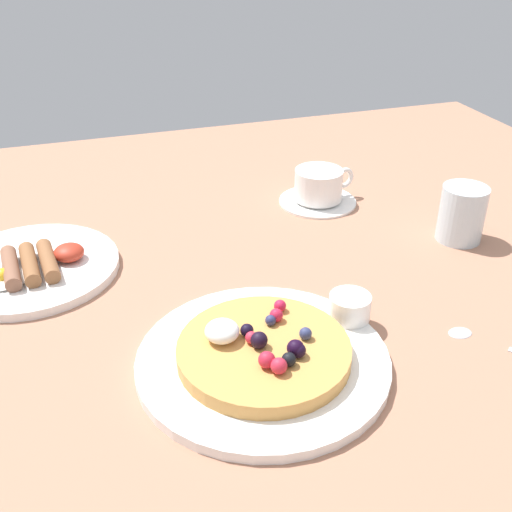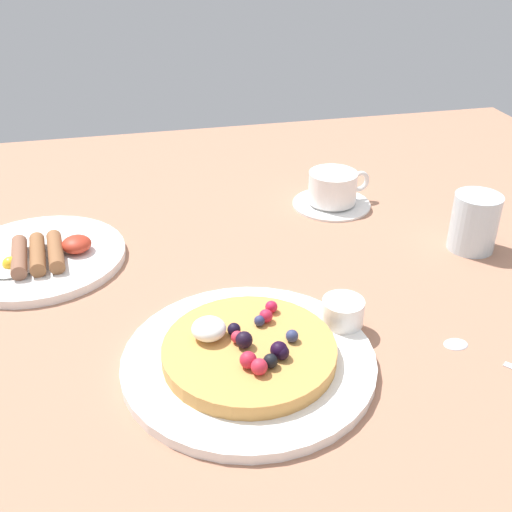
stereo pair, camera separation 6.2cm
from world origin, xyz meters
The scene contains 10 objects.
ground_plane centered at (0.00, 0.00, -1.50)cm, with size 156.68×125.98×3.00cm, color #A67258.
pancake_plate centered at (0.31, -17.12, 0.62)cm, with size 27.40×27.40×1.24cm, color white.
pancake_with_berries centered at (-0.13, -17.37, 2.31)cm, with size 18.61×18.61×3.97cm.
syrup_ramekin centered at (11.87, -13.54, 2.78)cm, with size 4.87×4.87×3.00cm.
breakfast_plate centered at (-23.69, 11.11, 0.61)cm, with size 23.67×23.67×1.22cm, color white.
fried_breakfast centered at (-23.07, 9.15, 2.16)cm, with size 13.97×9.85×2.44cm.
coffee_saucer centered at (21.98, 19.27, 0.37)cm, with size 12.81×12.81×0.74cm, color white.
coffee_cup centered at (22.13, 19.29, 3.34)cm, with size 10.68×7.88×5.01cm.
teaspoon centered at (26.50, -22.43, 0.24)cm, with size 11.99×14.22×0.60cm.
water_glass centered at (36.78, 1.08, 4.14)cm, with size 6.61×6.61×8.29cm, color silver.
Camera 2 is at (-10.88, -67.79, 43.81)cm, focal length 43.24 mm.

